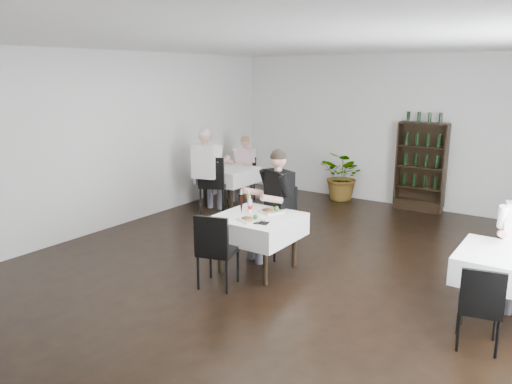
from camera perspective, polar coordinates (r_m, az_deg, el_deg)
room_shell at (r=6.35m, az=2.44°, el=3.18°), size 9.00×9.00×9.00m
wine_shelf at (r=10.16m, az=18.31°, el=2.67°), size 0.90×0.28×1.75m
main_table at (r=6.72m, az=0.18°, el=-3.95°), size 1.03×1.03×0.77m
left_table at (r=10.05m, az=-3.21°, el=1.91°), size 0.98×0.98×0.77m
right_table at (r=6.00m, az=26.73°, el=-7.66°), size 0.98×0.98×0.77m
potted_tree at (r=10.63m, az=9.99°, el=1.83°), size 1.16×1.08×1.04m
main_chair_far at (r=7.36m, az=2.55°, el=-2.65°), size 0.55×0.56×1.03m
main_chair_near at (r=6.20m, az=-4.67°, el=-6.22°), size 0.54×0.54×0.96m
left_chair_far at (r=10.51m, az=-1.29°, el=1.92°), size 0.52×0.52×0.92m
left_chair_near at (r=9.52m, az=-4.93°, el=1.29°), size 0.66×0.67×1.10m
right_chair_near at (r=5.33m, az=24.27°, el=-11.49°), size 0.47×0.47×0.86m
diner_main at (r=7.12m, az=2.01°, el=-0.44°), size 0.71×0.75×1.59m
diner_left_far at (r=10.47m, az=-1.45°, el=3.32°), size 0.51×0.50×1.35m
diner_left_near at (r=9.48m, az=-5.58°, el=3.25°), size 0.68×0.72×1.65m
plate_far at (r=6.83m, az=1.72°, el=-2.18°), size 0.36×0.36×0.09m
plate_near at (r=6.46m, az=-0.68°, el=-3.12°), size 0.34×0.34×0.08m
pilsner_dark at (r=6.74m, az=-1.68°, el=-1.34°), size 0.08×0.08×0.34m
pilsner_lager at (r=6.89m, az=-0.83°, el=-1.15°), size 0.07×0.07×0.30m
coke_bottle at (r=6.78m, az=-0.69°, el=-1.62°), size 0.06×0.06×0.24m
napkin_cutlery at (r=6.35m, az=0.62°, el=-3.53°), size 0.20×0.20×0.02m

